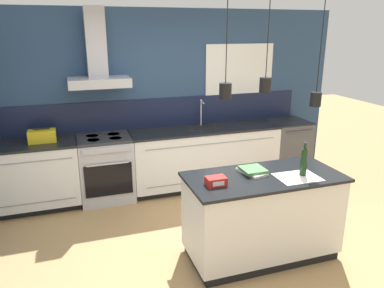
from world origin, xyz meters
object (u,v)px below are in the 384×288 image
(bottle_on_island, at_px, (304,162))
(red_supply_box, at_px, (216,181))
(dishwasher, at_px, (286,148))
(oven_range, at_px, (106,168))
(yellow_toolbox, at_px, (42,136))
(book_stack, at_px, (252,171))

(bottle_on_island, xyz_separation_m, red_supply_box, (-0.92, 0.05, -0.11))
(dishwasher, distance_m, bottle_on_island, 2.44)
(dishwasher, relative_size, red_supply_box, 4.87)
(oven_range, height_order, yellow_toolbox, yellow_toolbox)
(bottle_on_island, distance_m, yellow_toolbox, 3.26)
(yellow_toolbox, bearing_deg, red_supply_box, -51.43)
(oven_range, xyz_separation_m, red_supply_box, (0.83, -2.01, 0.50))
(oven_range, relative_size, red_supply_box, 4.87)
(oven_range, distance_m, red_supply_box, 2.23)
(book_stack, xyz_separation_m, yellow_toolbox, (-2.07, 1.85, 0.05))
(oven_range, xyz_separation_m, yellow_toolbox, (-0.78, 0.00, 0.54))
(book_stack, bearing_deg, yellow_toolbox, 138.30)
(yellow_toolbox, bearing_deg, oven_range, -0.32)
(dishwasher, bearing_deg, bottle_on_island, -119.04)
(yellow_toolbox, bearing_deg, bottle_on_island, -39.30)
(bottle_on_island, xyz_separation_m, book_stack, (-0.45, 0.22, -0.12))
(book_stack, distance_m, red_supply_box, 0.50)
(book_stack, bearing_deg, oven_range, 125.15)
(bottle_on_island, height_order, yellow_toolbox, bottle_on_island)
(dishwasher, bearing_deg, red_supply_box, -135.68)
(oven_range, relative_size, bottle_on_island, 2.64)
(dishwasher, xyz_separation_m, bottle_on_island, (-1.15, -2.06, 0.60))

